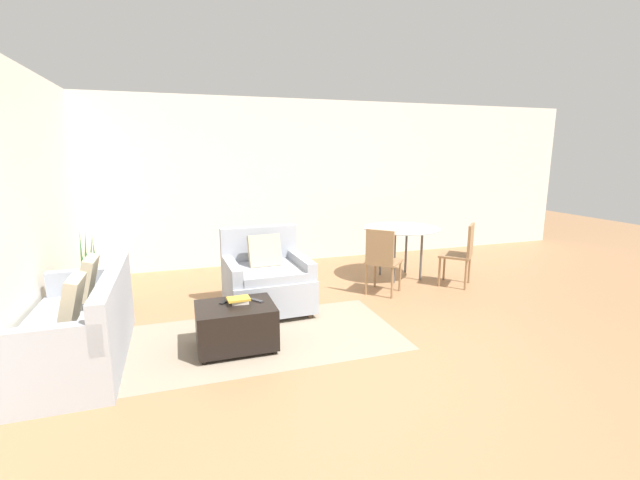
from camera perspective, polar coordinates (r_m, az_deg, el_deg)
name	(u,v)px	position (r m, az deg, el deg)	size (l,w,h in m)	color
ground_plane	(359,362)	(4.09, 5.26, -15.84)	(20.00, 20.00, 0.00)	#936B47
wall_back	(270,183)	(7.31, -6.74, 7.59)	(12.00, 0.06, 2.75)	silver
wall_left	(20,206)	(5.05, -35.12, 3.75)	(0.06, 12.00, 2.75)	silver
area_rug	(259,338)	(4.56, -8.10, -12.84)	(2.87, 1.49, 0.01)	gray
couch	(80,331)	(4.51, -29.35, -10.51)	(0.83, 1.73, 0.89)	#999EA8
armchair	(267,280)	(5.20, -7.12, -5.36)	(1.00, 0.96, 0.97)	#999EA8
ottoman	(236,325)	(4.30, -11.16, -11.05)	(0.74, 0.57, 0.44)	black
book_stack	(239,300)	(4.27, -10.72, -7.88)	(0.22, 0.16, 0.06)	beige
tv_remote_primary	(256,300)	(4.31, -8.47, -7.95)	(0.12, 0.15, 0.01)	#333338
tv_remote_secondary	(225,302)	(4.33, -12.55, -8.01)	(0.13, 0.14, 0.01)	black
potted_plant	(91,293)	(5.86, -28.20, -6.24)	(0.39, 0.39, 1.02)	#333338
dining_table	(401,233)	(6.52, 10.78, 0.90)	(1.15, 1.15, 0.77)	#99A8AD
dining_chair_near_left	(382,257)	(5.72, 8.25, -2.28)	(0.59, 0.59, 0.90)	#93704C
dining_chair_near_right	(462,250)	(6.38, 18.45, -1.32)	(0.59, 0.59, 0.90)	#93704C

